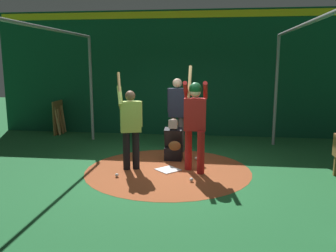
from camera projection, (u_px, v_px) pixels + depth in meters
ground_plane at (168, 170)px, 7.42m from camera, size 27.76×27.76×0.00m
dirt_circle at (168, 170)px, 7.41m from camera, size 3.48×3.48×0.01m
home_plate at (168, 170)px, 7.41m from camera, size 0.59×0.59×0.01m
batter at (195, 118)px, 7.13m from camera, size 0.68×0.49×2.18m
catcher at (174, 144)px, 8.14m from camera, size 0.58×0.40×0.98m
umpire at (177, 111)px, 8.75m from camera, size 0.23×0.49×1.85m
visitor at (130, 124)px, 7.33m from camera, size 0.54×0.59×2.04m
back_wall at (184, 73)px, 10.75m from camera, size 0.23×11.76×3.78m
cage_frame at (168, 71)px, 7.04m from camera, size 5.44×5.24×2.98m
bat_rack at (61, 117)px, 11.27m from camera, size 1.06×0.21×1.05m
baseball_0 at (196, 158)px, 8.17m from camera, size 0.07×0.07×0.07m
baseball_1 at (191, 180)px, 6.69m from camera, size 0.07×0.07×0.07m
baseball_2 at (117, 175)px, 6.95m from camera, size 0.07×0.07×0.07m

